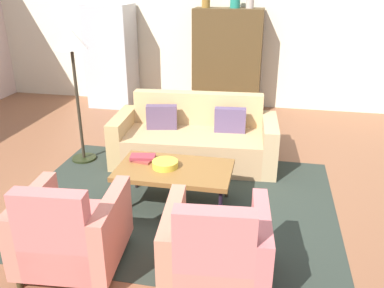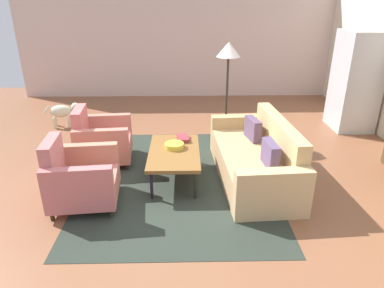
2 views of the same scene
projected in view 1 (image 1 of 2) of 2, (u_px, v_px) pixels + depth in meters
ground_plane at (182, 207)px, 4.28m from camera, size 10.98×10.98×0.00m
wall_back at (228, 30)px, 7.26m from camera, size 9.15×0.12×2.80m
area_rug at (176, 202)px, 4.38m from camera, size 3.40×2.60×0.01m
couch at (195, 140)px, 5.30m from camera, size 2.15×1.03×0.86m
coffee_table at (174, 171)px, 4.18m from camera, size 1.20×0.70×0.44m
armchair_left at (70, 234)px, 3.26m from camera, size 0.87×0.87×0.88m
armchair_right at (215, 252)px, 3.04m from camera, size 0.87×0.87×0.88m
fruit_bowl at (165, 164)px, 4.17m from camera, size 0.27×0.27×0.07m
book_stack at (143, 158)px, 4.33m from camera, size 0.29×0.23×0.05m
cabinet at (227, 61)px, 7.13m from camera, size 1.20×0.51×1.80m
vase_tall at (206, 1)px, 6.81m from camera, size 0.14×0.14×0.22m
vase_small at (250, 3)px, 6.68m from camera, size 0.14×0.14×0.18m
refrigerator at (112, 56)px, 7.42m from camera, size 0.80×0.73×1.85m
floor_lamp at (72, 52)px, 4.85m from camera, size 0.40×0.40×1.72m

